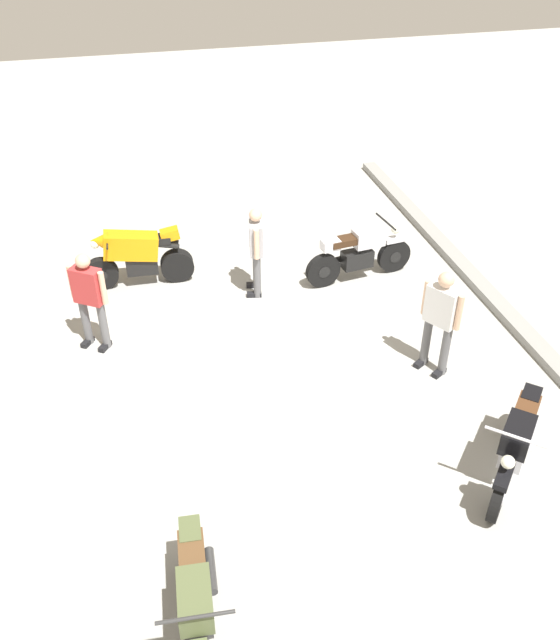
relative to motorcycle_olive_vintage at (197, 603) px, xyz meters
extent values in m
plane|color=#9E9E99|center=(-4.00, 1.28, -0.49)|extent=(40.00, 40.00, 0.00)
cube|color=gray|center=(-4.00, 5.88, -0.41)|extent=(14.00, 0.30, 0.15)
cylinder|color=black|center=(-0.66, 0.05, -0.19)|extent=(0.61, 0.21, 0.60)
cylinder|color=#333333|center=(-0.66, 0.05, -0.19)|extent=(0.22, 0.20, 0.21)
cube|color=#333333|center=(-0.04, 0.00, -0.09)|extent=(0.58, 0.32, 0.32)
cube|color=#515B38|center=(0.16, -0.02, 0.31)|extent=(0.58, 0.36, 0.30)
cube|color=brown|center=(-0.29, 0.02, 0.33)|extent=(0.62, 0.31, 0.12)
cube|color=#515B38|center=(-0.59, 0.04, 0.31)|extent=(0.34, 0.24, 0.18)
cylinder|color=#333333|center=(-0.42, 0.20, -0.14)|extent=(0.56, 0.15, 0.16)
cylinder|color=#333333|center=(0.49, -0.04, 0.56)|extent=(0.09, 0.70, 0.04)
cylinder|color=black|center=(-6.21, 4.59, -0.17)|extent=(0.20, 0.65, 0.64)
cylinder|color=black|center=(-6.02, 3.16, -0.17)|extent=(0.20, 0.65, 0.64)
cylinder|color=black|center=(-6.21, 4.59, -0.17)|extent=(0.17, 0.24, 0.22)
cylinder|color=black|center=(-6.02, 3.16, -0.17)|extent=(0.17, 0.24, 0.22)
cube|color=black|center=(-6.11, 3.82, -0.07)|extent=(0.35, 0.59, 0.32)
cube|color=silver|center=(-6.13, 4.02, 0.33)|extent=(0.39, 0.60, 0.30)
cube|color=silver|center=(-6.21, 4.59, 0.18)|extent=(0.22, 0.46, 0.08)
cube|color=#382314|center=(-6.07, 3.58, 0.35)|extent=(0.34, 0.63, 0.12)
cube|color=silver|center=(-6.03, 3.28, 0.33)|extent=(0.26, 0.35, 0.18)
cylinder|color=black|center=(-6.22, 3.41, -0.12)|extent=(0.18, 0.57, 0.16)
cylinder|color=black|center=(-6.18, 4.35, 0.58)|extent=(0.70, 0.13, 0.04)
sphere|color=silver|center=(-6.21, 4.57, 0.38)|extent=(0.16, 0.16, 0.16)
cylinder|color=black|center=(-0.60, 3.63, -0.17)|extent=(0.55, 0.52, 0.64)
cylinder|color=black|center=(-1.67, 4.61, -0.17)|extent=(0.55, 0.52, 0.64)
cylinder|color=silver|center=(-0.60, 3.63, -0.17)|extent=(0.26, 0.25, 0.22)
cylinder|color=silver|center=(-1.67, 4.61, -0.17)|extent=(0.26, 0.25, 0.22)
cube|color=silver|center=(-1.17, 4.15, -0.07)|extent=(0.60, 0.58, 0.32)
cube|color=black|center=(-1.02, 4.02, 0.33)|extent=(0.63, 0.61, 0.30)
cube|color=black|center=(-0.60, 3.63, 0.18)|extent=(0.43, 0.41, 0.08)
cube|color=#4C2D19|center=(-1.36, 4.32, 0.35)|extent=(0.62, 0.60, 0.12)
cube|color=black|center=(-1.58, 4.52, 0.33)|extent=(0.38, 0.38, 0.18)
cylinder|color=silver|center=(-1.35, 4.55, -0.12)|extent=(0.48, 0.46, 0.16)
cylinder|color=silver|center=(-0.78, 3.80, 0.58)|extent=(0.50, 0.54, 0.04)
sphere|color=silver|center=(-0.62, 3.65, 0.38)|extent=(0.16, 0.16, 0.16)
cylinder|color=black|center=(-6.92, -0.71, -0.19)|extent=(0.18, 0.61, 0.60)
cylinder|color=black|center=(-6.87, 0.64, -0.19)|extent=(0.24, 0.61, 0.60)
cylinder|color=black|center=(-6.92, -0.71, -0.19)|extent=(0.19, 0.22, 0.21)
cylinder|color=black|center=(-6.87, 0.64, -0.19)|extent=(0.19, 0.22, 0.21)
cube|color=black|center=(-6.89, 0.02, -0.09)|extent=(0.30, 0.57, 0.32)
cube|color=orange|center=(-6.90, -0.13, 0.31)|extent=(0.39, 1.00, 0.57)
cone|color=orange|center=(-6.92, -0.65, 0.46)|extent=(0.35, 0.37, 0.39)
cube|color=black|center=(-6.89, 0.27, 0.38)|extent=(0.28, 0.61, 0.12)
cube|color=orange|center=(-6.88, 0.57, 0.46)|extent=(0.23, 0.35, 0.23)
cylinder|color=black|center=(-6.96, 0.52, 0.28)|extent=(0.10, 0.40, 0.17)
cylinder|color=black|center=(-6.80, 0.51, 0.28)|extent=(0.10, 0.40, 0.17)
cylinder|color=black|center=(-6.91, -0.51, 0.48)|extent=(0.70, 0.06, 0.04)
sphere|color=silver|center=(-6.92, -0.73, 0.41)|extent=(0.16, 0.16, 0.16)
cylinder|color=#59595B|center=(-5.30, -0.99, -0.08)|extent=(0.18, 0.18, 0.82)
cube|color=black|center=(-5.25, -1.02, -0.45)|extent=(0.27, 0.23, 0.08)
cylinder|color=#59595B|center=(-5.12, -0.72, -0.08)|extent=(0.18, 0.18, 0.82)
cube|color=black|center=(-5.07, -0.75, -0.45)|extent=(0.27, 0.23, 0.08)
cube|color=#B23333|center=(-5.21, -0.85, 0.62)|extent=(0.44, 0.50, 0.58)
cylinder|color=#D8AD8C|center=(-5.37, -1.08, 0.64)|extent=(0.13, 0.13, 0.55)
cylinder|color=#D8AD8C|center=(-5.06, -0.63, 0.64)|extent=(0.13, 0.13, 0.55)
sphere|color=#D8AD8C|center=(-5.21, -0.85, 1.05)|extent=(0.22, 0.22, 0.22)
cylinder|color=#59595B|center=(-3.49, 4.00, -0.07)|extent=(0.18, 0.18, 0.84)
cube|color=black|center=(-3.46, 3.95, -0.45)|extent=(0.22, 0.27, 0.08)
cylinder|color=#59595B|center=(-3.20, 4.17, -0.07)|extent=(0.18, 0.18, 0.84)
cube|color=black|center=(-3.17, 4.12, -0.45)|extent=(0.22, 0.27, 0.08)
cube|color=silver|center=(-3.34, 4.09, 0.66)|extent=(0.52, 0.43, 0.60)
cylinder|color=#D8AD8C|center=(-3.59, 3.94, 0.67)|extent=(0.12, 0.12, 0.56)
cylinder|color=#D8AD8C|center=(-3.10, 4.23, 0.67)|extent=(0.12, 0.12, 0.56)
sphere|color=#D8AD8C|center=(-3.34, 4.09, 1.10)|extent=(0.23, 0.23, 0.23)
cylinder|color=#59595B|center=(-6.28, 1.99, -0.08)|extent=(0.15, 0.15, 0.81)
cube|color=black|center=(-6.29, 1.93, -0.45)|extent=(0.15, 0.27, 0.08)
cylinder|color=#59595B|center=(-5.96, 1.93, -0.08)|extent=(0.15, 0.15, 0.81)
cube|color=black|center=(-5.97, 1.87, -0.45)|extent=(0.15, 0.27, 0.08)
cube|color=#99999E|center=(-6.12, 1.96, 0.60)|extent=(0.49, 0.30, 0.57)
cylinder|color=#D8AD8C|center=(-6.39, 2.01, 0.62)|extent=(0.10, 0.10, 0.54)
cylinder|color=#D8AD8C|center=(-5.85, 1.91, 0.62)|extent=(0.10, 0.10, 0.54)
sphere|color=#D8AD8C|center=(-6.12, 1.96, 1.03)|extent=(0.22, 0.22, 0.22)
camera|label=1|loc=(3.88, -0.14, 6.05)|focal=37.84mm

